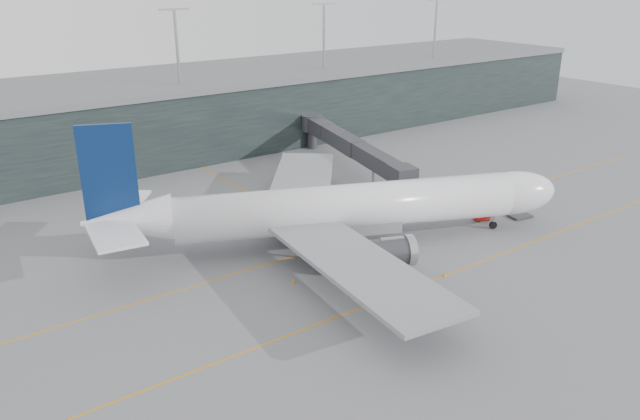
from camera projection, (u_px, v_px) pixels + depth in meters
ground at (295, 241)px, 88.70m from camera, size 320.00×320.00×0.00m
taxiline_a at (312, 251)px, 85.67m from camera, size 160.00×0.25×0.02m
taxiline_b at (389, 297)px, 73.56m from camera, size 160.00×0.25×0.02m
taxiline_lead_main at (255, 196)px, 106.57m from camera, size 0.25×60.00×0.02m
terminal at (141, 116)px, 129.86m from camera, size 240.00×36.00×29.00m
main_aircraft at (344, 208)px, 86.16m from camera, size 64.24×59.31×18.80m
jet_bridge at (332, 141)px, 119.85m from camera, size 14.91×47.13×7.28m
gse_cart at (482, 214)px, 95.88m from camera, size 2.77×2.15×1.67m
baggage_dolly at (519, 215)px, 97.48m from camera, size 3.83×3.28×0.34m
uld_a at (232, 219)px, 93.70m from camera, size 2.43×2.05×2.01m
uld_b at (244, 211)px, 96.83m from camera, size 2.29×1.86×2.03m
uld_c at (257, 216)px, 95.33m from camera, size 2.17×1.80×1.87m
cone_nose at (491, 200)px, 103.34m from camera, size 0.48×0.48×0.76m
cone_wing_stbd at (444, 274)px, 78.35m from camera, size 0.41×0.41×0.65m
cone_wing_port at (309, 207)px, 100.65m from camera, size 0.46×0.46×0.72m
cone_tail at (293, 281)px, 76.66m from camera, size 0.43×0.43×0.69m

